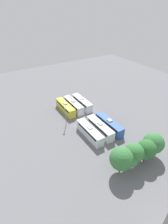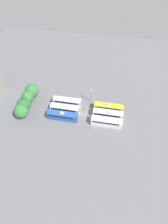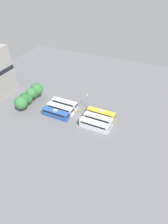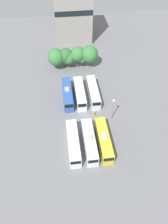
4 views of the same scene
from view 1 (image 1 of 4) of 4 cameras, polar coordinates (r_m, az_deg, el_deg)
name	(u,v)px [view 1 (image 1 of 4)]	position (r m, az deg, el deg)	size (l,w,h in m)	color
ground_plane	(85,119)	(59.77, 0.44, -2.43)	(125.07, 125.07, 0.00)	slate
bus_0	(82,103)	(66.14, -0.66, 3.11)	(2.52, 11.20, 3.55)	white
bus_1	(73,105)	(64.73, -3.48, 2.34)	(2.52, 11.20, 3.55)	silver
bus_2	(65,107)	(63.47, -6.07, 1.54)	(2.52, 11.20, 3.55)	gold
bus_3	(109,125)	(55.03, 8.25, -4.07)	(2.52, 11.20, 3.55)	#2D56A8
bus_4	(100,128)	(53.38, 5.26, -5.15)	(2.52, 11.20, 3.55)	silver
bus_5	(90,132)	(51.63, 1.91, -6.51)	(2.52, 11.20, 3.55)	silver
worker_person	(80,121)	(57.54, -1.33, -3.07)	(0.36, 0.36, 1.66)	gold
light_pole	(65,113)	(54.90, -6.12, -0.26)	(0.60, 0.60, 6.78)	gray
tree_0	(153,143)	(47.59, 21.73, -9.42)	(5.31, 5.31, 6.93)	brown
tree_1	(147,149)	(45.49, 19.83, -11.30)	(4.73, 4.73, 6.57)	brown
tree_2	(143,151)	(45.46, 18.56, -12.05)	(4.24, 4.24, 5.75)	brown
tree_3	(134,153)	(43.01, 16.06, -12.63)	(4.60, 4.60, 6.97)	brown
tree_4	(130,159)	(43.10, 14.81, -14.57)	(3.91, 3.91, 5.43)	brown
tree_5	(121,159)	(41.17, 12.12, -14.68)	(5.43, 5.43, 7.26)	brown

